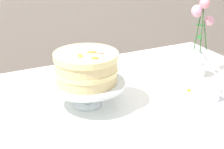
{
  "coord_description": "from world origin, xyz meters",
  "views": [
    {
      "loc": [
        -0.61,
        -1.1,
        1.38
      ],
      "look_at": [
        -0.06,
        0.01,
        0.86
      ],
      "focal_mm": 57.11,
      "sensor_mm": 36.0,
      "label": 1
    }
  ],
  "objects_px": {
    "layer_cake": "(86,67)",
    "teacup": "(211,97)",
    "dining_table": "(130,124)",
    "cake_stand": "(87,86)",
    "flower_vase": "(199,48)"
  },
  "relations": [
    {
      "from": "cake_stand",
      "to": "teacup",
      "type": "relative_size",
      "value": 2.26
    },
    {
      "from": "dining_table",
      "to": "layer_cake",
      "type": "bearing_deg",
      "value": 160.97
    },
    {
      "from": "flower_vase",
      "to": "dining_table",
      "type": "bearing_deg",
      "value": -165.09
    },
    {
      "from": "flower_vase",
      "to": "teacup",
      "type": "bearing_deg",
      "value": -116.76
    },
    {
      "from": "flower_vase",
      "to": "teacup",
      "type": "xyz_separation_m",
      "value": [
        -0.12,
        -0.23,
        -0.11
      ]
    },
    {
      "from": "flower_vase",
      "to": "cake_stand",
      "type": "bearing_deg",
      "value": -174.63
    },
    {
      "from": "cake_stand",
      "to": "layer_cake",
      "type": "height_order",
      "value": "layer_cake"
    },
    {
      "from": "teacup",
      "to": "cake_stand",
      "type": "bearing_deg",
      "value": 158.27
    },
    {
      "from": "layer_cake",
      "to": "teacup",
      "type": "xyz_separation_m",
      "value": [
        0.45,
        -0.18,
        -0.14
      ]
    },
    {
      "from": "layer_cake",
      "to": "teacup",
      "type": "distance_m",
      "value": 0.5
    },
    {
      "from": "dining_table",
      "to": "flower_vase",
      "type": "distance_m",
      "value": 0.48
    },
    {
      "from": "dining_table",
      "to": "flower_vase",
      "type": "xyz_separation_m",
      "value": [
        0.4,
        0.11,
        0.22
      ]
    },
    {
      "from": "dining_table",
      "to": "layer_cake",
      "type": "relative_size",
      "value": 5.9
    },
    {
      "from": "dining_table",
      "to": "teacup",
      "type": "relative_size",
      "value": 10.93
    },
    {
      "from": "cake_stand",
      "to": "flower_vase",
      "type": "bearing_deg",
      "value": 5.37
    }
  ]
}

